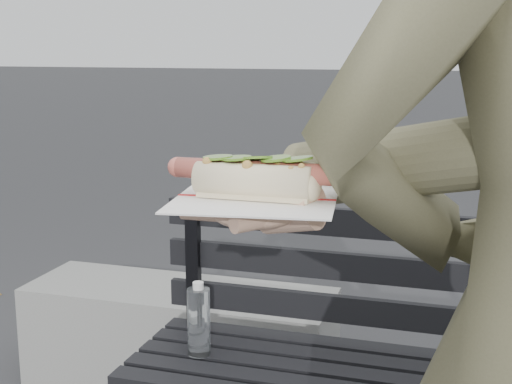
% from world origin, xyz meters
% --- Properties ---
extents(park_bench, '(1.50, 0.44, 0.88)m').
position_xyz_m(park_bench, '(0.05, 0.97, 0.52)').
color(park_bench, black).
rests_on(park_bench, ground).
extents(concrete_block, '(1.20, 0.40, 0.40)m').
position_xyz_m(concrete_block, '(-0.87, 1.58, 0.20)').
color(concrete_block, slate).
rests_on(concrete_block, ground).
extents(held_hotdog, '(0.62, 0.31, 0.20)m').
position_xyz_m(held_hotdog, '(0.14, 0.02, 1.19)').
color(held_hotdog, brown).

